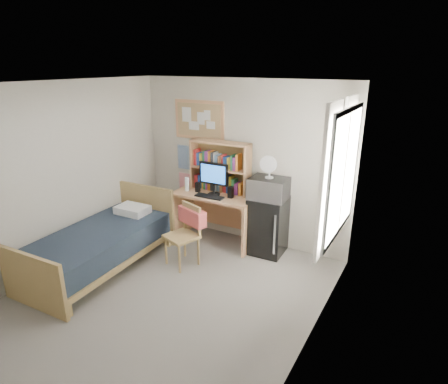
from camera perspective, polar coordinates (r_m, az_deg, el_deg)
The scene contains 25 objects.
floor at distance 4.95m, azimuth -9.34°, elevation -15.93°, with size 3.60×4.20×0.02m, color gray.
ceiling at distance 4.07m, azimuth -11.37°, elevation 15.78°, with size 3.60×4.20×0.02m, color white.
wall_back at distance 6.01m, azimuth 2.65°, elevation 4.53°, with size 3.60×0.04×2.60m, color beige.
wall_left at distance 5.63m, azimuth -24.50°, elevation 1.77°, with size 0.04×4.20×2.60m, color beige.
wall_right at distance 3.53m, azimuth 12.97°, elevation -6.75°, with size 0.04×4.20×2.60m, color beige.
window_unit at distance 4.53m, azimuth 17.25°, elevation 2.74°, with size 0.10×1.40×1.70m, color white.
curtain_left at distance 4.17m, azimuth 15.56°, elevation 1.49°, with size 0.04×0.55×1.70m, color white.
curtain_right at distance 4.92m, azimuth 18.00°, elevation 3.91°, with size 0.04×0.55×1.70m, color white.
bulletin_board at distance 6.27m, azimuth -3.79°, elevation 10.89°, with size 0.94×0.03×0.64m, color tan.
poster_wave at distance 6.58m, azimuth -5.97°, elevation 5.28°, with size 0.30×0.01×0.42m, color #245192.
poster_japan at distance 6.70m, azimuth -5.83°, elevation 1.38°, with size 0.28×0.01×0.36m, color #E12740.
desk at distance 6.13m, azimuth -1.24°, elevation -3.90°, with size 1.33×0.66×0.83m, color tan.
desk_chair at distance 5.44m, azimuth -6.48°, elevation -6.68°, with size 0.46×0.46×0.91m, color tan.
mini_fridge at distance 5.80m, azimuth 6.67°, elevation -5.06°, with size 0.53×0.53×0.89m, color black.
bed at distance 5.68m, azimuth -18.43°, elevation -8.33°, with size 1.05×2.10×0.58m, color #19222E.
hutch at distance 5.98m, azimuth -0.59°, elevation 3.87°, with size 1.00×0.25×0.82m, color tan.
monitor at distance 5.85m, azimuth -1.58°, elevation 2.02°, with size 0.49×0.04×0.52m, color black.
keyboard at distance 5.81m, azimuth -2.24°, elevation -0.70°, with size 0.47×0.15×0.02m, color black.
speaker_left at distance 6.05m, azimuth -4.03°, elevation 0.75°, with size 0.07×0.07×0.16m, color black.
speaker_right at distance 5.77m, azimuth 1.02°, elevation -0.04°, with size 0.07×0.07×0.18m, color black.
water_bottle at distance 6.11m, azimuth -5.67°, elevation 1.20°, with size 0.07×0.07×0.23m, color white.
hoodie at distance 5.44m, azimuth -4.87°, elevation -3.72°, with size 0.49×0.15×0.24m, color #D1524F.
microwave at distance 5.57m, azimuth 6.84°, elevation 0.56°, with size 0.55×0.42×0.32m, color silver.
desk_fan at distance 5.48m, azimuth 6.97°, elevation 3.66°, with size 0.25×0.25×0.31m, color white.
pillow at distance 6.03m, azimuth -13.76°, elevation -2.63°, with size 0.49×0.34×0.12m, color white.
Camera 1 is at (2.66, -3.07, 2.81)m, focal length 30.00 mm.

